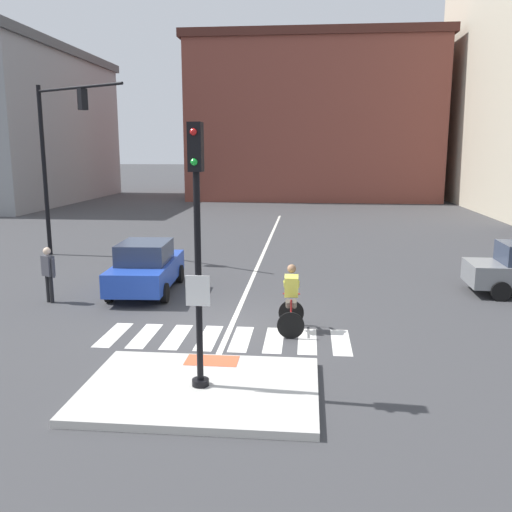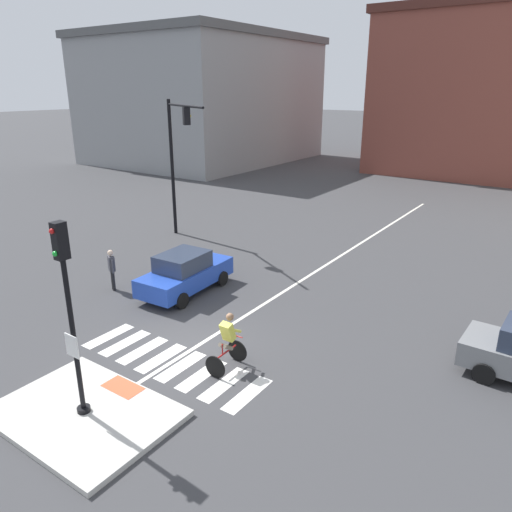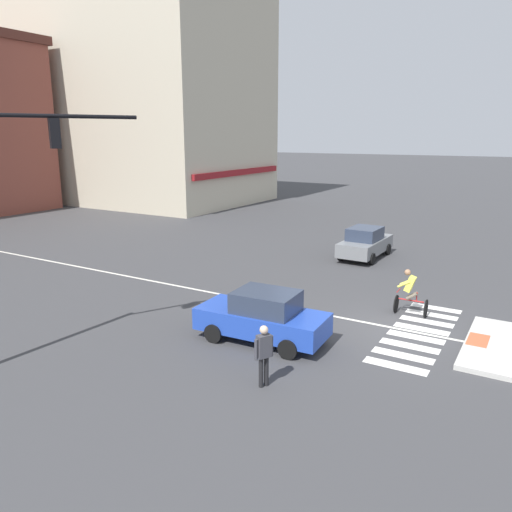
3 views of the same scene
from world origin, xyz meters
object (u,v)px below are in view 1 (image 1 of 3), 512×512
object	(u,v)px
signal_pole	(197,233)
pedestrian_at_curb_left	(48,270)
traffic_light_mast	(56,146)
cyclist	(291,297)
car_blue_westbound_near	(146,267)

from	to	relation	value
signal_pole	pedestrian_at_curb_left	distance (m)	8.25
traffic_light_mast	cyclist	bearing A→B (deg)	-41.20
traffic_light_mast	cyclist	distance (m)	13.71
traffic_light_mast	pedestrian_at_curb_left	world-z (taller)	traffic_light_mast
cyclist	pedestrian_at_curb_left	world-z (taller)	cyclist
signal_pole	cyclist	xyz separation A→B (m)	(1.57, 3.74, -2.17)
signal_pole	cyclist	bearing A→B (deg)	67.25
car_blue_westbound_near	cyclist	xyz separation A→B (m)	(4.72, -3.37, 0.06)
signal_pole	cyclist	world-z (taller)	signal_pole
traffic_light_mast	pedestrian_at_curb_left	xyz separation A→B (m)	(2.69, -6.78, -3.63)
signal_pole	car_blue_westbound_near	size ratio (longest dim) A/B	1.15
traffic_light_mast	car_blue_westbound_near	xyz separation A→B (m)	(5.20, -5.31, -3.80)
traffic_light_mast	car_blue_westbound_near	size ratio (longest dim) A/B	1.69
car_blue_westbound_near	pedestrian_at_curb_left	world-z (taller)	pedestrian_at_curb_left
traffic_light_mast	cyclist	size ratio (longest dim) A/B	4.21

